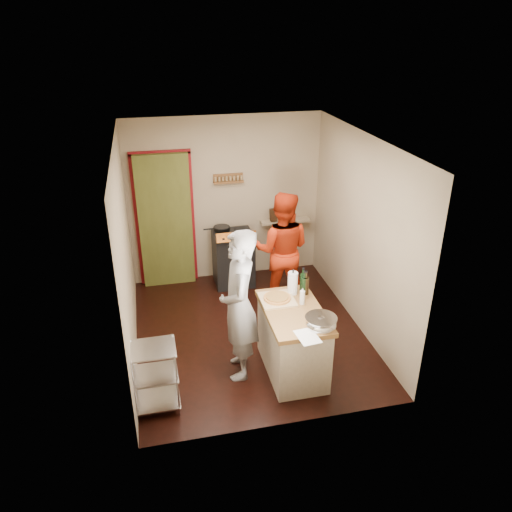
{
  "coord_description": "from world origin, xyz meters",
  "views": [
    {
      "loc": [
        -1.17,
        -5.55,
        3.86
      ],
      "look_at": [
        0.09,
        0.0,
        1.13
      ],
      "focal_mm": 35.0,
      "sensor_mm": 36.0,
      "label": 1
    }
  ],
  "objects_px": {
    "stove": "(233,257)",
    "wire_shelving": "(155,375)",
    "person_red": "(282,250)",
    "island": "(293,339)",
    "person_stripe": "(239,306)"
  },
  "relations": [
    {
      "from": "person_red",
      "to": "island",
      "type": "bearing_deg",
      "value": 99.84
    },
    {
      "from": "stove",
      "to": "wire_shelving",
      "type": "xyz_separation_m",
      "value": [
        -1.33,
        -2.62,
        -0.01
      ]
    },
    {
      "from": "stove",
      "to": "wire_shelving",
      "type": "height_order",
      "value": "stove"
    },
    {
      "from": "stove",
      "to": "person_stripe",
      "type": "xyz_separation_m",
      "value": [
        -0.33,
        -2.21,
        0.47
      ]
    },
    {
      "from": "wire_shelving",
      "to": "person_stripe",
      "type": "bearing_deg",
      "value": 22.62
    },
    {
      "from": "island",
      "to": "stove",
      "type": "bearing_deg",
      "value": 97.09
    },
    {
      "from": "island",
      "to": "person_red",
      "type": "height_order",
      "value": "person_red"
    },
    {
      "from": "stove",
      "to": "person_red",
      "type": "distance_m",
      "value": 1.03
    },
    {
      "from": "wire_shelving",
      "to": "person_stripe",
      "type": "height_order",
      "value": "person_stripe"
    },
    {
      "from": "stove",
      "to": "island",
      "type": "height_order",
      "value": "island"
    },
    {
      "from": "wire_shelving",
      "to": "island",
      "type": "height_order",
      "value": "island"
    },
    {
      "from": "wire_shelving",
      "to": "person_red",
      "type": "height_order",
      "value": "person_red"
    },
    {
      "from": "island",
      "to": "person_stripe",
      "type": "height_order",
      "value": "person_stripe"
    },
    {
      "from": "person_red",
      "to": "wire_shelving",
      "type": "bearing_deg",
      "value": 64.69
    },
    {
      "from": "wire_shelving",
      "to": "person_red",
      "type": "relative_size",
      "value": 0.46
    }
  ]
}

